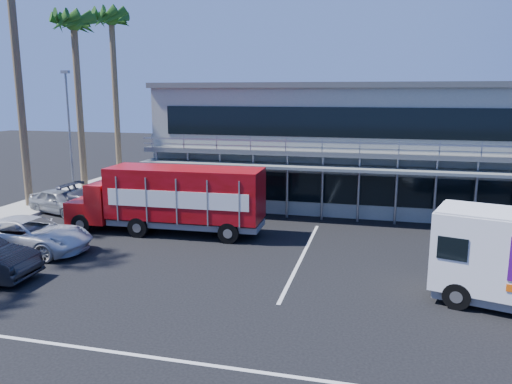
# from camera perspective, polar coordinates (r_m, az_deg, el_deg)

# --- Properties ---
(ground) EXTENTS (120.00, 120.00, 0.00)m
(ground) POSITION_cam_1_polar(r_m,az_deg,el_deg) (18.84, -2.26, -9.75)
(ground) COLOR black
(ground) RESTS_ON ground
(building) EXTENTS (22.40, 12.00, 7.30)m
(building) POSITION_cam_1_polar(r_m,az_deg,el_deg) (32.00, 10.54, 5.57)
(building) COLOR gray
(building) RESTS_ON ground
(curb_strip) EXTENTS (3.00, 32.00, 0.16)m
(curb_strip) POSITION_cam_1_polar(r_m,az_deg,el_deg) (31.10, -26.40, -2.29)
(curb_strip) COLOR #A5A399
(curb_strip) RESTS_ON ground
(palm_e) EXTENTS (2.80, 2.80, 12.25)m
(palm_e) POSITION_cam_1_polar(r_m,az_deg,el_deg) (35.96, -20.06, 16.76)
(palm_e) COLOR brown
(palm_e) RESTS_ON ground
(palm_f) EXTENTS (2.80, 2.80, 13.25)m
(palm_f) POSITION_cam_1_polar(r_m,az_deg,el_deg) (40.93, -16.15, 17.51)
(palm_f) COLOR brown
(palm_f) RESTS_ON ground
(light_pole_far) EXTENTS (0.50, 0.25, 8.09)m
(light_pole_far) POSITION_cam_1_polar(r_m,az_deg,el_deg) (33.90, -20.55, 6.79)
(light_pole_far) COLOR gray
(light_pole_far) RESTS_ON ground
(red_truck) EXTENTS (9.70, 2.61, 3.24)m
(red_truck) POSITION_cam_1_polar(r_m,az_deg,el_deg) (24.39, -9.54, -0.63)
(red_truck) COLOR #B40E0F
(red_truck) RESTS_ON ground
(parked_car_c) EXTENTS (5.40, 2.52, 1.50)m
(parked_car_c) POSITION_cam_1_polar(r_m,az_deg,el_deg) (23.62, -24.45, -4.48)
(parked_car_c) COLOR silver
(parked_car_c) RESTS_ON ground
(parked_car_d) EXTENTS (6.00, 2.82, 1.69)m
(parked_car_d) POSITION_cam_1_polar(r_m,az_deg,el_deg) (29.04, -16.18, -0.89)
(parked_car_d) COLOR #2F323F
(parked_car_d) RESTS_ON ground
(parked_car_e) EXTENTS (4.41, 2.83, 1.40)m
(parked_car_e) POSITION_cam_1_polar(r_m,az_deg,el_deg) (30.36, -21.44, -0.99)
(parked_car_e) COLOR gray
(parked_car_e) RESTS_ON ground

